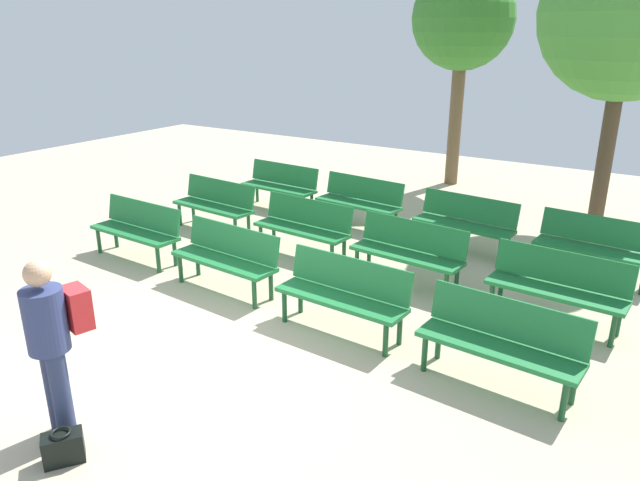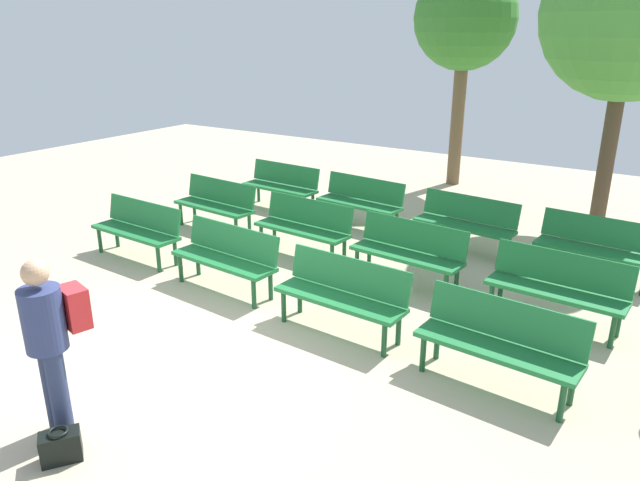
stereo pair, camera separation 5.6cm
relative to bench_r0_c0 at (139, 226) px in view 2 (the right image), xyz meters
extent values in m
plane|color=#BCAD8E|center=(2.76, -1.81, -0.50)|extent=(24.00, 24.00, 0.00)
cube|color=#1E7238|center=(0.00, -0.08, -0.07)|extent=(1.62, 0.51, 0.05)
cube|color=#1E7238|center=(0.01, 0.12, 0.17)|extent=(1.60, 0.19, 0.40)
cylinder|color=#194C28|center=(-0.71, -0.21, -0.30)|extent=(0.06, 0.06, 0.40)
cylinder|color=#194C28|center=(0.69, -0.27, -0.30)|extent=(0.06, 0.06, 0.40)
cylinder|color=#194C28|center=(-0.70, 0.11, -0.30)|extent=(0.06, 0.06, 0.40)
cylinder|color=#194C28|center=(0.70, 0.05, -0.30)|extent=(0.06, 0.06, 0.40)
cube|color=#1E7238|center=(1.93, -0.24, -0.07)|extent=(1.63, 0.55, 0.05)
cube|color=#1E7238|center=(1.94, -0.04, 0.17)|extent=(1.60, 0.24, 0.40)
cylinder|color=#194C28|center=(1.22, -0.35, -0.30)|extent=(0.06, 0.06, 0.40)
cylinder|color=#194C28|center=(2.62, -0.45, -0.30)|extent=(0.06, 0.06, 0.40)
cylinder|color=#194C28|center=(1.24, -0.03, -0.30)|extent=(0.06, 0.06, 0.40)
cylinder|color=#194C28|center=(2.64, -0.13, -0.30)|extent=(0.06, 0.06, 0.40)
cube|color=#1E7238|center=(3.86, -0.41, -0.07)|extent=(1.62, 0.52, 0.05)
cube|color=#1E7238|center=(3.87, -0.21, 0.17)|extent=(1.60, 0.20, 0.40)
cylinder|color=#194C28|center=(3.15, -0.54, -0.30)|extent=(0.06, 0.06, 0.40)
cylinder|color=#194C28|center=(4.55, -0.60, -0.30)|extent=(0.06, 0.06, 0.40)
cylinder|color=#194C28|center=(3.17, -0.22, -0.30)|extent=(0.06, 0.06, 0.40)
cylinder|color=#194C28|center=(4.57, -0.28, -0.30)|extent=(0.06, 0.06, 0.40)
cube|color=#1E7238|center=(5.73, -0.54, -0.07)|extent=(1.63, 0.56, 0.05)
cube|color=#1E7238|center=(5.75, -0.34, 0.17)|extent=(1.60, 0.24, 0.40)
cylinder|color=#194C28|center=(5.02, -0.65, -0.30)|extent=(0.06, 0.06, 0.40)
cylinder|color=#194C28|center=(6.42, -0.75, -0.30)|extent=(0.06, 0.06, 0.40)
cylinder|color=#194C28|center=(5.04, -0.33, -0.30)|extent=(0.06, 0.06, 0.40)
cylinder|color=#194C28|center=(6.44, -0.43, -0.30)|extent=(0.06, 0.06, 0.40)
cube|color=#1E7238|center=(0.07, 1.60, -0.07)|extent=(1.63, 0.56, 0.05)
cube|color=#1E7238|center=(0.08, 1.80, 0.17)|extent=(1.60, 0.24, 0.40)
cylinder|color=#194C28|center=(-0.64, 1.50, -0.30)|extent=(0.06, 0.06, 0.40)
cylinder|color=#194C28|center=(0.75, 1.39, -0.30)|extent=(0.06, 0.06, 0.40)
cylinder|color=#194C28|center=(-0.62, 1.82, -0.30)|extent=(0.06, 0.06, 0.40)
cylinder|color=#194C28|center=(0.78, 1.71, -0.30)|extent=(0.06, 0.06, 0.40)
cube|color=#1E7238|center=(2.07, 1.41, -0.07)|extent=(1.63, 0.54, 0.05)
cube|color=#1E7238|center=(2.08, 1.61, 0.17)|extent=(1.60, 0.23, 0.40)
cylinder|color=#194C28|center=(1.36, 1.30, -0.30)|extent=(0.06, 0.06, 0.40)
cylinder|color=#194C28|center=(2.76, 1.20, -0.30)|extent=(0.06, 0.06, 0.40)
cylinder|color=#194C28|center=(1.38, 1.62, -0.30)|extent=(0.06, 0.06, 0.40)
cylinder|color=#194C28|center=(2.78, 1.52, -0.30)|extent=(0.06, 0.06, 0.40)
cube|color=#1E7238|center=(3.90, 1.28, -0.07)|extent=(1.63, 0.57, 0.05)
cube|color=#1E7238|center=(3.92, 1.48, 0.17)|extent=(1.60, 0.26, 0.40)
cylinder|color=#194C28|center=(3.19, 1.18, -0.30)|extent=(0.06, 0.06, 0.40)
cylinder|color=#194C28|center=(4.59, 1.06, -0.30)|extent=(0.06, 0.06, 0.40)
cylinder|color=#194C28|center=(3.22, 1.50, -0.30)|extent=(0.06, 0.06, 0.40)
cylinder|color=#194C28|center=(4.62, 1.38, -0.30)|extent=(0.06, 0.06, 0.40)
cube|color=#1E7238|center=(5.91, 1.14, -0.07)|extent=(1.62, 0.54, 0.05)
cube|color=#1E7238|center=(5.92, 1.34, 0.17)|extent=(1.60, 0.22, 0.40)
cylinder|color=#194C28|center=(5.20, 1.03, -0.30)|extent=(0.06, 0.06, 0.40)
cylinder|color=#194C28|center=(6.60, 0.94, -0.30)|extent=(0.06, 0.06, 0.40)
cylinder|color=#194C28|center=(5.22, 1.35, -0.30)|extent=(0.06, 0.06, 0.40)
cylinder|color=#194C28|center=(6.62, 1.26, -0.30)|extent=(0.06, 0.06, 0.40)
cube|color=#1E7238|center=(0.25, 3.28, -0.07)|extent=(1.62, 0.54, 0.05)
cube|color=#1E7238|center=(0.27, 3.48, 0.17)|extent=(1.60, 0.22, 0.40)
cylinder|color=#194C28|center=(-0.46, 3.16, -0.30)|extent=(0.06, 0.06, 0.40)
cylinder|color=#194C28|center=(0.94, 3.08, -0.30)|extent=(0.06, 0.06, 0.40)
cylinder|color=#194C28|center=(-0.44, 3.48, -0.30)|extent=(0.06, 0.06, 0.40)
cylinder|color=#194C28|center=(0.96, 3.40, -0.30)|extent=(0.06, 0.06, 0.40)
cube|color=#1E7238|center=(2.11, 3.14, -0.07)|extent=(1.64, 0.60, 0.05)
cube|color=#1E7238|center=(2.13, 3.34, 0.17)|extent=(1.60, 0.28, 0.40)
cylinder|color=#194C28|center=(1.40, 3.05, -0.30)|extent=(0.06, 0.06, 0.40)
cylinder|color=#194C28|center=(2.79, 2.92, -0.30)|extent=(0.06, 0.06, 0.40)
cylinder|color=#194C28|center=(1.43, 3.37, -0.30)|extent=(0.06, 0.06, 0.40)
cylinder|color=#194C28|center=(2.82, 3.23, -0.30)|extent=(0.06, 0.06, 0.40)
cube|color=#1E7238|center=(4.11, 2.97, -0.07)|extent=(1.64, 0.60, 0.05)
cube|color=#1E7238|center=(4.13, 3.17, 0.17)|extent=(1.60, 0.28, 0.40)
cylinder|color=#194C28|center=(3.40, 2.88, -0.30)|extent=(0.06, 0.06, 0.40)
cylinder|color=#194C28|center=(4.79, 2.74, -0.30)|extent=(0.06, 0.06, 0.40)
cylinder|color=#194C28|center=(3.43, 3.20, -0.30)|extent=(0.06, 0.06, 0.40)
cylinder|color=#194C28|center=(4.82, 3.06, -0.30)|extent=(0.06, 0.06, 0.40)
cube|color=#1E7238|center=(6.05, 2.89, -0.07)|extent=(1.63, 0.57, 0.05)
cube|color=#1E7238|center=(6.06, 3.09, 0.17)|extent=(1.60, 0.25, 0.40)
cylinder|color=#194C28|center=(5.34, 2.79, -0.30)|extent=(0.06, 0.06, 0.40)
cylinder|color=#194C28|center=(5.36, 3.11, -0.30)|extent=(0.06, 0.06, 0.40)
cylinder|color=brown|center=(2.37, 7.08, 0.96)|extent=(0.29, 0.29, 2.93)
sphere|color=#387A2D|center=(2.37, 7.08, 3.07)|extent=(2.16, 2.16, 2.16)
cylinder|color=#4C3A28|center=(5.71, 5.39, 0.88)|extent=(0.26, 0.26, 2.77)
sphere|color=#478E38|center=(5.71, 5.39, 3.11)|extent=(2.79, 2.79, 2.79)
cylinder|color=navy|center=(2.84, -3.34, -0.08)|extent=(0.16, 0.16, 0.85)
cylinder|color=navy|center=(2.68, -3.30, -0.08)|extent=(0.16, 0.16, 0.85)
cylinder|color=navy|center=(2.76, -3.32, 0.62)|extent=(0.41, 0.41, 0.55)
sphere|color=tan|center=(2.76, -3.32, 1.04)|extent=(0.22, 0.22, 0.22)
cube|color=red|center=(2.83, -3.06, 0.65)|extent=(0.32, 0.24, 0.36)
cube|color=black|center=(3.07, -3.53, -0.37)|extent=(0.33, 0.37, 0.26)
torus|color=black|center=(3.07, -3.53, -0.22)|extent=(0.16, 0.16, 0.02)
camera|label=1|loc=(7.01, -5.78, 2.89)|focal=33.38mm
camera|label=2|loc=(7.06, -5.75, 2.89)|focal=33.38mm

